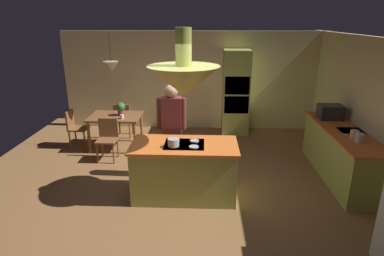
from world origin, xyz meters
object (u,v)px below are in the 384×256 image
chair_at_corner (75,126)px  cooking_pot_on_cooktop (173,142)px  potted_plant_on_table (121,108)px  kitchen_island (184,170)px  chair_by_back_wall (123,118)px  canister_flour (359,138)px  person_at_island (172,125)px  cup_on_table (122,117)px  microwave_on_counter (330,112)px  oven_tower (236,93)px  dining_table (115,120)px  canister_sugar (355,134)px  chair_facing_island (108,136)px

chair_at_corner → cooking_pot_on_cooktop: bearing=-131.9°
potted_plant_on_table → cooking_pot_on_cooktop: cooking_pot_on_cooktop is taller
kitchen_island → chair_by_back_wall: kitchen_island is taller
canister_flour → cooking_pot_on_cooktop: (-3.00, -0.33, 0.00)m
person_at_island → chair_by_back_wall: 2.55m
chair_by_back_wall → cooking_pot_on_cooktop: 3.31m
potted_plant_on_table → cup_on_table: size_ratio=3.33×
person_at_island → canister_flour: (3.11, -0.51, -0.01)m
person_at_island → microwave_on_counter: size_ratio=3.81×
chair_by_back_wall → cup_on_table: bearing=103.7°
kitchen_island → cup_on_table: size_ratio=19.16×
canister_flour → oven_tower: bearing=119.7°
cup_on_table → canister_flour: 4.65m
chair_by_back_wall → microwave_on_counter: bearing=164.8°
dining_table → potted_plant_on_table: size_ratio=3.79×
chair_at_corner → kitchen_island: bearing=-128.4°
canister_sugar → microwave_on_counter: size_ratio=0.32×
oven_tower → microwave_on_counter: size_ratio=4.61×
person_at_island → chair_at_corner: 2.80m
chair_by_back_wall → chair_at_corner: bearing=34.8°
canister_sugar → potted_plant_on_table: bearing=158.3°
oven_tower → canister_sugar: oven_tower is taller
oven_tower → kitchen_island: bearing=-108.7°
microwave_on_counter → cooking_pot_on_cooktop: (-3.00, -1.65, -0.06)m
canister_sugar → dining_table: bearing=159.2°
oven_tower → microwave_on_counter: (1.74, -1.72, 0.01)m
dining_table → microwave_on_counter: size_ratio=2.47×
person_at_island → chair_facing_island: (-1.43, 0.73, -0.51)m
oven_tower → cooking_pot_on_cooktop: (-1.26, -3.37, -0.05)m
oven_tower → microwave_on_counter: oven_tower is taller
person_at_island → potted_plant_on_table: 1.93m
microwave_on_counter → oven_tower: bearing=135.3°
chair_facing_island → canister_sugar: bearing=-13.2°
chair_facing_island → microwave_on_counter: size_ratio=1.89×
chair_by_back_wall → microwave_on_counter: (4.54, -1.24, 0.56)m
canister_sugar → microwave_on_counter: 1.15m
dining_table → chair_by_back_wall: (0.00, 0.66, -0.16)m
kitchen_island → potted_plant_on_table: size_ratio=5.75×
kitchen_island → chair_facing_island: kitchen_island is taller
dining_table → canister_sugar: canister_sugar is taller
kitchen_island → canister_sugar: bearing=7.6°
cup_on_table → canister_flour: bearing=-21.3°
kitchen_island → canister_flour: (2.84, 0.20, 0.54)m
person_at_island → chair_facing_island: size_ratio=2.02×
person_at_island → potted_plant_on_table: person_at_island is taller
oven_tower → microwave_on_counter: bearing=-44.7°
potted_plant_on_table → person_at_island: bearing=-47.7°
chair_by_back_wall → oven_tower: bearing=-170.2°
potted_plant_on_table → chair_at_corner: bearing=-178.2°
kitchen_island → cooking_pot_on_cooktop: 0.58m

